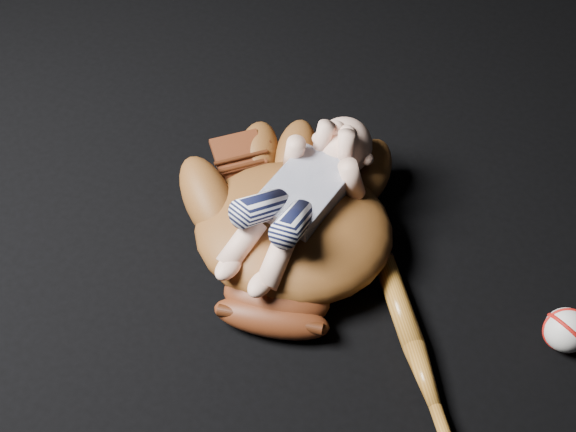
{
  "coord_description": "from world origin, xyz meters",
  "views": [
    {
      "loc": [
        0.23,
        -0.75,
        1.09
      ],
      "look_at": [
        -0.16,
        0.07,
        0.08
      ],
      "focal_mm": 50.0,
      "sensor_mm": 36.0,
      "label": 1
    }
  ],
  "objects_px": {
    "baseball_bat": "(418,359)",
    "baseball": "(567,330)",
    "baseball_glove": "(294,223)",
    "newborn_baby": "(295,198)"
  },
  "relations": [
    {
      "from": "newborn_baby",
      "to": "baseball",
      "type": "bearing_deg",
      "value": 7.96
    },
    {
      "from": "baseball",
      "to": "baseball_bat",
      "type": "bearing_deg",
      "value": -145.04
    },
    {
      "from": "baseball_glove",
      "to": "baseball_bat",
      "type": "height_order",
      "value": "baseball_glove"
    },
    {
      "from": "baseball_bat",
      "to": "baseball_glove",
      "type": "bearing_deg",
      "value": 154.89
    },
    {
      "from": "baseball_glove",
      "to": "newborn_baby",
      "type": "relative_size",
      "value": 1.25
    },
    {
      "from": "baseball_bat",
      "to": "baseball",
      "type": "relative_size",
      "value": 5.6
    },
    {
      "from": "newborn_baby",
      "to": "baseball_bat",
      "type": "distance_m",
      "value": 0.32
    },
    {
      "from": "baseball_glove",
      "to": "baseball_bat",
      "type": "bearing_deg",
      "value": -37.47
    },
    {
      "from": "baseball_glove",
      "to": "baseball_bat",
      "type": "relative_size",
      "value": 1.2
    },
    {
      "from": "newborn_baby",
      "to": "baseball_glove",
      "type": "bearing_deg",
      "value": -91.64
    }
  ]
}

